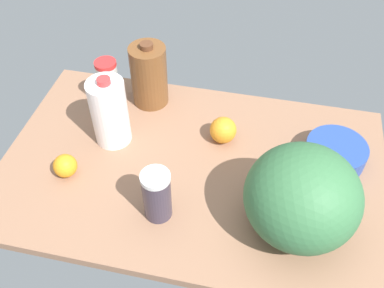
# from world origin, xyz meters

# --- Properties ---
(countertop) EXTENTS (1.20, 0.76, 0.03)m
(countertop) POSITION_xyz_m (0.00, 0.00, 0.01)
(countertop) COLOR #8D644B
(countertop) RESTS_ON ground
(shaker_bottle) EXTENTS (0.08, 0.08, 0.17)m
(shaker_bottle) POSITION_xyz_m (-0.06, -0.19, 0.11)
(shaker_bottle) COLOR #383140
(shaker_bottle) RESTS_ON countertop
(mixing_bowl) EXTENTS (0.19, 0.19, 0.06)m
(mixing_bowl) POSITION_xyz_m (0.43, 0.12, 0.06)
(mixing_bowl) COLOR #274495
(mixing_bowl) RESTS_ON countertop
(tumbler_cup) EXTENTS (0.07, 0.07, 0.19)m
(tumbler_cup) POSITION_xyz_m (-0.34, 0.22, 0.13)
(tumbler_cup) COLOR silver
(tumbler_cup) RESTS_ON countertop
(chocolate_milk_jug) EXTENTS (0.13, 0.13, 0.24)m
(chocolate_milk_jug) POSITION_xyz_m (-0.21, 0.28, 0.14)
(chocolate_milk_jug) COLOR brown
(chocolate_milk_jug) RESTS_ON countertop
(watermelon) EXTENTS (0.30, 0.30, 0.27)m
(watermelon) POSITION_xyz_m (0.32, -0.15, 0.16)
(watermelon) COLOR #356B3E
(watermelon) RESTS_ON countertop
(milk_jug) EXTENTS (0.12, 0.12, 0.25)m
(milk_jug) POSITION_xyz_m (-0.28, 0.06, 0.15)
(milk_jug) COLOR white
(milk_jug) RESTS_ON countertop
(orange_far_back) EXTENTS (0.07, 0.07, 0.07)m
(orange_far_back) POSITION_xyz_m (-0.37, -0.11, 0.07)
(orange_far_back) COLOR orange
(orange_far_back) RESTS_ON countertop
(orange_loose) EXTENTS (0.09, 0.09, 0.09)m
(orange_loose) POSITION_xyz_m (0.07, 0.13, 0.07)
(orange_loose) COLOR orange
(orange_loose) RESTS_ON countertop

